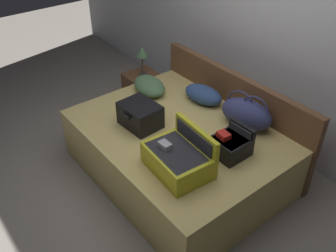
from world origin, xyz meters
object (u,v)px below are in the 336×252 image
at_px(hard_case_small, 231,144).
at_px(table_lamp, 142,54).
at_px(pillow_center_head, 203,95).
at_px(duffel_bag, 246,114).
at_px(nightstand, 144,91).
at_px(hard_case_large, 179,158).
at_px(bed, 177,153).
at_px(hard_case_medium, 140,115).
at_px(pillow_near_headboard, 149,86).

distance_m(hard_case_small, table_lamp, 1.92).
bearing_deg(pillow_center_head, duffel_bag, 1.57).
xyz_separation_m(pillow_center_head, nightstand, (-1.08, -0.05, -0.43)).
xyz_separation_m(hard_case_large, table_lamp, (-1.75, 0.86, 0.07)).
bearing_deg(hard_case_small, bed, -166.03).
relative_size(hard_case_small, table_lamp, 0.77).
bearing_deg(hard_case_small, nightstand, 168.76).
height_order(duffel_bag, nightstand, duffel_bag).
bearing_deg(table_lamp, bed, -21.16).
bearing_deg(nightstand, duffel_bag, 2.21).
relative_size(hard_case_large, hard_case_small, 1.92).
height_order(hard_case_medium, table_lamp, table_lamp).
bearing_deg(duffel_bag, pillow_center_head, -178.43).
relative_size(hard_case_medium, hard_case_small, 1.33).
xyz_separation_m(hard_case_large, duffel_bag, (-0.08, 0.92, 0.03)).
relative_size(nightstand, table_lamp, 1.18).
height_order(hard_case_large, hard_case_small, hard_case_large).
relative_size(duffel_bag, pillow_near_headboard, 1.21).
bearing_deg(table_lamp, hard_case_medium, -35.93).
relative_size(duffel_bag, pillow_center_head, 1.27).
relative_size(hard_case_medium, pillow_center_head, 0.88).
distance_m(hard_case_medium, hard_case_small, 0.94).
height_order(duffel_bag, table_lamp, duffel_bag).
relative_size(duffel_bag, nightstand, 1.25).
bearing_deg(table_lamp, hard_case_large, -26.06).
relative_size(hard_case_medium, pillow_near_headboard, 0.84).
xyz_separation_m(hard_case_large, pillow_center_head, (-0.68, 0.91, -0.03)).
bearing_deg(pillow_near_headboard, hard_case_medium, -43.66).
height_order(hard_case_medium, pillow_near_headboard, hard_case_medium).
bearing_deg(bed, table_lamp, 158.84).
distance_m(bed, table_lamp, 1.48).
xyz_separation_m(bed, pillow_near_headboard, (-0.77, 0.22, 0.36)).
height_order(hard_case_small, pillow_center_head, hard_case_small).
height_order(hard_case_small, table_lamp, table_lamp).
bearing_deg(pillow_near_headboard, duffel_bag, 17.04).
bearing_deg(duffel_bag, bed, -122.45).
height_order(bed, pillow_near_headboard, pillow_near_headboard).
distance_m(hard_case_medium, nightstand, 1.34).
height_order(hard_case_large, table_lamp, hard_case_large).
xyz_separation_m(hard_case_large, hard_case_medium, (-0.74, 0.12, -0.00)).
height_order(pillow_near_headboard, nightstand, pillow_near_headboard).
xyz_separation_m(bed, duffel_bag, (0.36, 0.57, 0.43)).
height_order(hard_case_small, duffel_bag, duffel_bag).
height_order(duffel_bag, pillow_near_headboard, duffel_bag).
height_order(bed, table_lamp, table_lamp).
bearing_deg(hard_case_medium, hard_case_small, 20.31).
distance_m(hard_case_large, pillow_near_headboard, 1.34).
distance_m(hard_case_large, hard_case_small, 0.51).
xyz_separation_m(duffel_bag, pillow_center_head, (-0.60, -0.02, -0.06)).
relative_size(pillow_center_head, nightstand, 0.98).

